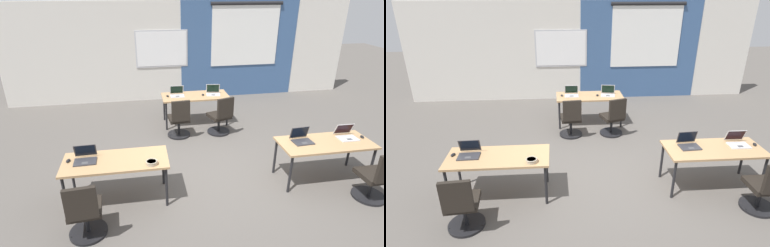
# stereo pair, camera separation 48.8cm
# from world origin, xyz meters

# --- Properties ---
(ground_plane) EXTENTS (24.00, 24.00, 0.00)m
(ground_plane) POSITION_xyz_m (0.00, 0.00, 0.00)
(ground_plane) COLOR #56514C
(back_wall_assembly) EXTENTS (10.00, 0.27, 2.80)m
(back_wall_assembly) POSITION_xyz_m (0.05, 4.19, 1.41)
(back_wall_assembly) COLOR silver
(back_wall_assembly) RESTS_ON ground
(desk_near_left) EXTENTS (1.60, 0.70, 0.72)m
(desk_near_left) POSITION_xyz_m (-1.75, -0.60, 0.66)
(desk_near_left) COLOR tan
(desk_near_left) RESTS_ON ground
(desk_near_right) EXTENTS (1.60, 0.70, 0.72)m
(desk_near_right) POSITION_xyz_m (1.75, -0.60, 0.66)
(desk_near_right) COLOR tan
(desk_near_right) RESTS_ON ground
(desk_far_center) EXTENTS (1.60, 0.70, 0.72)m
(desk_far_center) POSITION_xyz_m (0.00, 2.20, 0.66)
(desk_far_center) COLOR tan
(desk_far_center) RESTS_ON ground
(laptop_near_left_end) EXTENTS (0.34, 0.31, 0.23)m
(laptop_near_left_end) POSITION_xyz_m (-2.20, -0.54, 0.77)
(laptop_near_left_end) COLOR #333338
(laptop_near_left_end) RESTS_ON desk_near_left
(mouse_near_left_end) EXTENTS (0.08, 0.11, 0.03)m
(mouse_near_left_end) POSITION_xyz_m (-2.45, -0.53, 0.74)
(mouse_near_left_end) COLOR black
(mouse_near_left_end) RESTS_ON desk_near_left
(chair_near_left_end) EXTENTS (0.52, 0.55, 0.92)m
(chair_near_left_end) POSITION_xyz_m (-2.14, -1.39, 0.38)
(chair_near_left_end) COLOR black
(chair_near_left_end) RESTS_ON ground
(laptop_near_right_end) EXTENTS (0.33, 0.32, 0.22)m
(laptop_near_right_end) POSITION_xyz_m (2.19, -0.50, 0.77)
(laptop_near_right_end) COLOR silver
(laptop_near_right_end) RESTS_ON desk_near_right
(mouse_near_right_end) EXTENTS (0.08, 0.11, 0.03)m
(mouse_near_right_end) POSITION_xyz_m (2.47, -0.55, 0.74)
(mouse_near_right_end) COLOR black
(mouse_near_right_end) RESTS_ON desk_near_right
(chair_near_right_end) EXTENTS (0.52, 0.54, 0.92)m
(chair_near_right_end) POSITION_xyz_m (2.24, -1.32, 0.38)
(chair_near_right_end) COLOR black
(chair_near_right_end) RESTS_ON ground
(laptop_near_right_inner) EXTENTS (0.35, 0.30, 0.23)m
(laptop_near_right_inner) POSITION_xyz_m (1.35, -0.50, 0.77)
(laptop_near_right_inner) COLOR #333338
(laptop_near_right_inner) RESTS_ON desk_near_right
(laptop_far_left) EXTENTS (0.34, 0.31, 0.23)m
(laptop_far_left) POSITION_xyz_m (-0.43, 2.25, 0.77)
(laptop_far_left) COLOR silver
(laptop_far_left) RESTS_ON desk_far_center
(mouse_far_left) EXTENTS (0.08, 0.11, 0.03)m
(mouse_far_left) POSITION_xyz_m (-0.67, 2.21, 0.74)
(mouse_far_left) COLOR black
(mouse_far_left) RESTS_ON desk_far_center
(chair_far_left) EXTENTS (0.52, 0.55, 0.92)m
(chair_far_left) POSITION_xyz_m (-0.49, 1.48, 0.38)
(chair_far_left) COLOR black
(chair_far_left) RESTS_ON ground
(laptop_far_right) EXTENTS (0.37, 0.33, 0.23)m
(laptop_far_right) POSITION_xyz_m (0.44, 2.20, 0.77)
(laptop_far_right) COLOR silver
(laptop_far_right) RESTS_ON desk_far_center
(mouse_far_right) EXTENTS (0.08, 0.11, 0.03)m
(mouse_far_right) POSITION_xyz_m (0.18, 2.16, 0.74)
(mouse_far_right) COLOR black
(mouse_far_right) RESTS_ON desk_far_center
(chair_far_right) EXTENTS (0.55, 0.60, 0.92)m
(chair_far_right) POSITION_xyz_m (0.46, 1.48, 0.38)
(chair_far_right) COLOR black
(chair_far_right) RESTS_ON ground
(snack_bowl) EXTENTS (0.18, 0.18, 0.06)m
(snack_bowl) POSITION_xyz_m (-1.21, -0.82, 0.76)
(snack_bowl) COLOR tan
(snack_bowl) RESTS_ON desk_near_left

